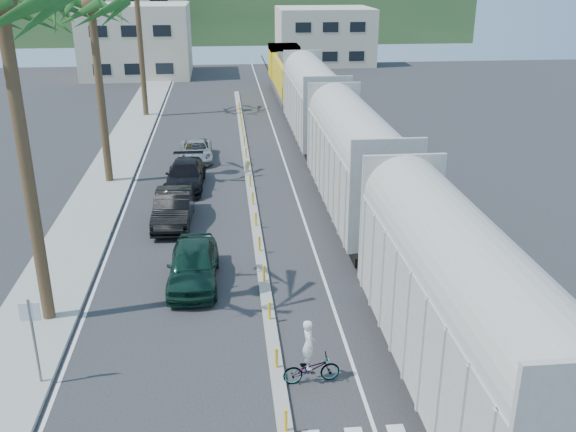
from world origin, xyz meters
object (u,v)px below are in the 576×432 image
object	(u,v)px
street_sign	(33,330)
car_lead	(193,264)
cyclist	(311,363)
car_second	(174,208)

from	to	relation	value
street_sign	car_lead	world-z (taller)	street_sign
cyclist	street_sign	bearing A→B (deg)	80.89
car_second	car_lead	bearing A→B (deg)	-77.65
car_lead	cyclist	size ratio (longest dim) A/B	2.27
street_sign	car_second	xyz separation A→B (m)	(3.26, 13.08, -1.14)
street_sign	car_lead	xyz separation A→B (m)	(4.47, 6.43, -1.13)
street_sign	cyclist	distance (m)	8.43
car_second	cyclist	world-z (taller)	cyclist
car_second	street_sign	bearing A→B (deg)	-101.98
car_second	cyclist	bearing A→B (deg)	-67.80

